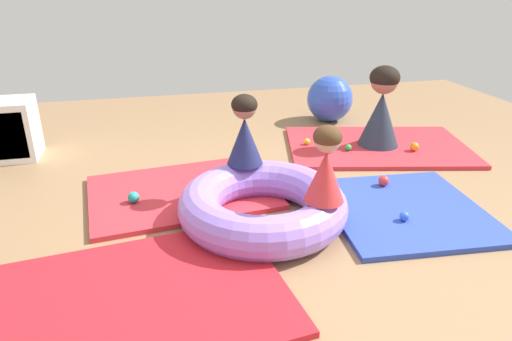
% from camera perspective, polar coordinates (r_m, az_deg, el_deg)
% --- Properties ---
extents(ground_plane, '(8.00, 8.00, 0.00)m').
position_cam_1_polar(ground_plane, '(3.27, 3.33, -6.98)').
color(ground_plane, '#93704C').
extents(gym_mat_near_left, '(1.53, 1.21, 0.04)m').
position_cam_1_polar(gym_mat_near_left, '(3.76, -9.13, -2.64)').
color(gym_mat_near_left, red).
rests_on(gym_mat_near_left, ground).
extents(gym_mat_near_right, '(1.20, 1.25, 0.04)m').
position_cam_1_polar(gym_mat_near_right, '(3.62, 17.89, -4.62)').
color(gym_mat_near_right, '#2D47B7').
rests_on(gym_mat_near_right, ground).
extents(gym_mat_far_right, '(1.74, 1.35, 0.04)m').
position_cam_1_polar(gym_mat_far_right, '(2.66, -14.65, -15.17)').
color(gym_mat_far_right, red).
rests_on(gym_mat_far_right, ground).
extents(gym_mat_far_left, '(1.98, 1.53, 0.04)m').
position_cam_1_polar(gym_mat_far_left, '(4.84, 14.73, 2.91)').
color(gym_mat_far_left, red).
rests_on(gym_mat_far_left, ground).
extents(inflatable_cushion, '(1.18, 1.18, 0.29)m').
position_cam_1_polar(inflatable_cushion, '(3.24, 0.83, -4.27)').
color(inflatable_cushion, '#9975EA').
rests_on(inflatable_cushion, ground).
extents(child_in_red, '(0.27, 0.27, 0.50)m').
position_cam_1_polar(child_in_red, '(2.92, 8.61, 0.68)').
color(child_in_red, red).
rests_on(child_in_red, inflatable_cushion).
extents(child_in_navy, '(0.39, 0.39, 0.54)m').
position_cam_1_polar(child_in_navy, '(3.47, -1.41, 4.94)').
color(child_in_navy, navy).
rests_on(child_in_navy, inflatable_cushion).
extents(adult_seated, '(0.55, 0.55, 0.79)m').
position_cam_1_polar(adult_seated, '(4.72, 15.23, 7.52)').
color(adult_seated, '#232D3D').
rests_on(adult_seated, gym_mat_far_left).
extents(play_ball_red, '(0.09, 0.09, 0.09)m').
position_cam_1_polar(play_ball_red, '(3.90, 15.46, -1.23)').
color(play_ball_red, red).
rests_on(play_ball_red, gym_mat_near_right).
extents(play_ball_yellow, '(0.06, 0.06, 0.06)m').
position_cam_1_polar(play_ball_yellow, '(4.69, 6.32, 3.57)').
color(play_ball_yellow, yellow).
rests_on(play_ball_yellow, gym_mat_far_left).
extents(play_ball_green, '(0.06, 0.06, 0.06)m').
position_cam_1_polar(play_ball_green, '(4.59, 11.32, 2.80)').
color(play_ball_green, green).
rests_on(play_ball_green, gym_mat_far_left).
extents(play_ball_teal, '(0.09, 0.09, 0.09)m').
position_cam_1_polar(play_ball_teal, '(3.60, -14.88, -3.22)').
color(play_ball_teal, teal).
rests_on(play_ball_teal, gym_mat_near_left).
extents(play_ball_orange, '(0.09, 0.09, 0.09)m').
position_cam_1_polar(play_ball_orange, '(4.75, 18.96, 2.80)').
color(play_ball_orange, orange).
rests_on(play_ball_orange, gym_mat_far_left).
extents(play_ball_blue, '(0.07, 0.07, 0.07)m').
position_cam_1_polar(play_ball_blue, '(3.40, 17.84, -5.39)').
color(play_ball_blue, blue).
rests_on(play_ball_blue, gym_mat_near_right).
extents(exercise_ball_large, '(0.54, 0.54, 0.54)m').
position_cam_1_polar(exercise_ball_large, '(5.58, 9.09, 8.72)').
color(exercise_ball_large, blue).
rests_on(exercise_ball_large, ground).
extents(storage_cube, '(0.44, 0.44, 0.56)m').
position_cam_1_polar(storage_cube, '(4.92, -28.03, 4.40)').
color(storage_cube, white).
rests_on(storage_cube, ground).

